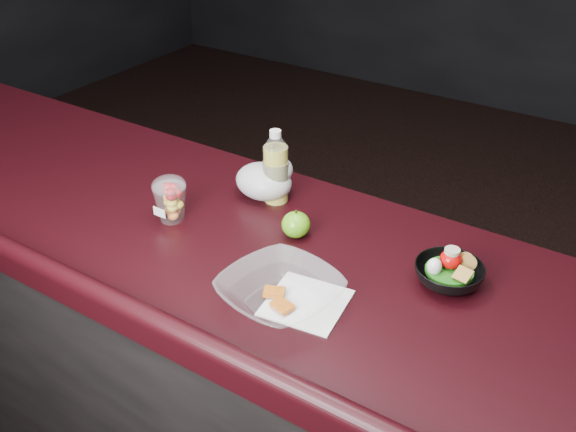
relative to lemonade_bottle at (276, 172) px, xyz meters
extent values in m
cube|color=black|center=(0.15, -0.20, -0.61)|extent=(4.00, 0.65, 0.98)
cube|color=black|center=(0.15, -0.20, -0.10)|extent=(4.06, 0.71, 0.04)
cylinder|color=gold|center=(0.00, 0.00, -0.01)|extent=(0.06, 0.06, 0.16)
cylinder|color=white|center=(0.00, 0.00, -0.01)|extent=(0.07, 0.07, 0.16)
cone|color=white|center=(0.00, 0.00, 0.08)|extent=(0.06, 0.06, 0.03)
cylinder|color=white|center=(0.00, 0.00, 0.11)|extent=(0.03, 0.03, 0.02)
cylinder|color=#072D99|center=(0.00, 0.00, -0.01)|extent=(0.07, 0.07, 0.07)
ellipsoid|color=white|center=(-0.17, -0.22, 0.01)|extent=(0.09, 0.09, 0.05)
ellipsoid|color=#25830F|center=(0.14, -0.12, -0.05)|extent=(0.07, 0.07, 0.06)
cylinder|color=black|center=(0.14, -0.12, -0.02)|extent=(0.01, 0.01, 0.01)
ellipsoid|color=silver|center=(-0.04, 0.00, -0.04)|extent=(0.16, 0.13, 0.09)
sphere|color=silver|center=(0.00, 0.02, 0.00)|extent=(0.07, 0.07, 0.07)
imported|color=black|center=(0.52, -0.10, -0.06)|extent=(0.17, 0.17, 0.05)
cylinder|color=#0F470C|center=(0.52, -0.10, -0.05)|extent=(0.10, 0.10, 0.01)
ellipsoid|color=#B70907|center=(0.51, -0.08, -0.03)|extent=(0.05, 0.05, 0.04)
cylinder|color=beige|center=(0.51, -0.08, -0.01)|extent=(0.03, 0.03, 0.01)
ellipsoid|color=white|center=(0.49, -0.12, -0.04)|extent=(0.03, 0.03, 0.04)
imported|color=silver|center=(0.25, -0.35, -0.05)|extent=(0.29, 0.29, 0.06)
cube|color=#990F0C|center=(0.22, -0.34, -0.07)|extent=(0.05, 0.05, 0.01)
cube|color=#990F0C|center=(0.26, -0.37, -0.07)|extent=(0.05, 0.04, 0.01)
cube|color=white|center=(0.29, -0.32, -0.08)|extent=(0.18, 0.18, 0.00)
camera|label=1|loc=(0.83, -1.22, 0.78)|focal=40.00mm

